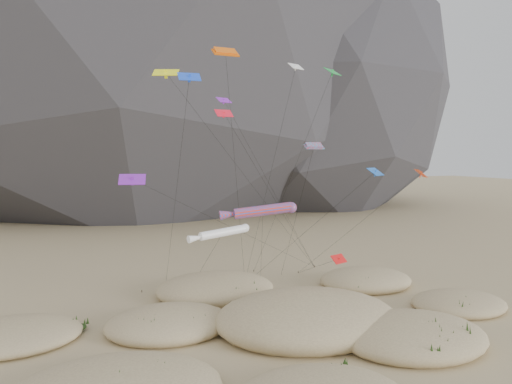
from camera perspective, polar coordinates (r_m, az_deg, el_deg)
ground at (r=45.35m, az=5.69°, el=-17.00°), size 500.00×500.00×0.00m
dunes at (r=48.44m, az=1.91°, el=-14.61°), size 54.98×38.27×4.47m
dune_grass at (r=47.49m, az=3.42°, el=-14.91°), size 43.77×30.08×1.51m
kite_stakes at (r=66.07m, az=-2.90°, el=-9.93°), size 25.42×6.60×0.30m
rainbow_tube_kite at (r=54.49m, az=0.50°, el=-2.17°), size 8.63×11.37×11.23m
white_tube_kite at (r=51.03m, az=-4.04°, el=-4.69°), size 7.04×14.95×9.17m
orange_parafoil at (r=51.98m, az=-3.47°, el=15.30°), size 8.45×14.48×27.18m
multi_parafoil at (r=54.72m, az=6.59°, el=5.00°), size 3.13×13.45×17.77m
delta_kites at (r=52.44m, az=1.64°, el=6.18°), size 32.36×22.02×26.68m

